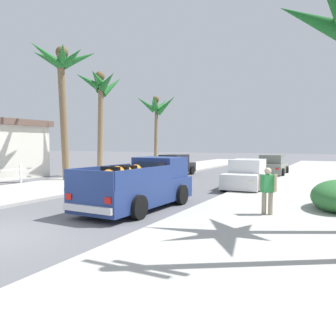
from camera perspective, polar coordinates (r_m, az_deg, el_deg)
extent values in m
plane|color=slate|center=(9.74, -26.30, -10.11)|extent=(160.00, 160.00, 0.00)
cube|color=#B2AFA8|center=(22.22, -10.09, -1.81)|extent=(5.36, 60.00, 0.12)
cube|color=#B2AFA8|center=(17.82, 20.97, -3.46)|extent=(5.36, 60.00, 0.12)
cube|color=silver|center=(21.47, -7.37, -2.01)|extent=(0.16, 60.00, 0.10)
cube|color=silver|center=(18.00, 16.90, -3.33)|extent=(0.16, 60.00, 0.10)
cube|color=navy|center=(12.06, -5.21, -4.12)|extent=(2.08, 5.16, 0.80)
cube|color=navy|center=(13.32, -1.36, 0.14)|extent=(1.77, 1.55, 0.80)
cube|color=#283342|center=(12.67, -3.10, 0.02)|extent=(1.38, 0.10, 0.44)
cube|color=#283342|center=(13.98, 0.21, 0.41)|extent=(1.46, 0.11, 0.48)
cube|color=navy|center=(11.85, -11.22, -1.01)|extent=(0.20, 3.30, 0.56)
cube|color=navy|center=(10.77, -3.80, -1.45)|extent=(0.20, 3.30, 0.56)
cube|color=navy|center=(10.02, -13.33, -1.97)|extent=(1.88, 0.16, 0.56)
cube|color=silver|center=(10.07, -13.60, -6.77)|extent=(1.83, 0.18, 0.20)
cylinder|color=black|center=(13.89, -5.00, -3.95)|extent=(0.28, 0.77, 0.76)
cylinder|color=black|center=(12.91, 2.26, -4.55)|extent=(0.28, 0.77, 0.76)
cylinder|color=black|center=(11.60, -13.16, -5.63)|extent=(0.28, 0.77, 0.76)
cylinder|color=black|center=(10.41, -5.08, -6.66)|extent=(0.28, 0.77, 0.76)
cube|color=red|center=(10.56, -16.52, -4.68)|extent=(0.22, 0.05, 0.18)
cube|color=red|center=(9.56, -10.19, -5.48)|extent=(0.22, 0.05, 0.18)
ellipsoid|color=orange|center=(11.14, -8.26, -1.20)|extent=(0.75, 1.72, 0.60)
sphere|color=orange|center=(11.90, -5.49, -0.45)|extent=(0.44, 0.44, 0.44)
cube|color=black|center=(10.77, -9.76, -1.39)|extent=(0.72, 0.14, 0.61)
cube|color=black|center=(11.14, -8.26, -1.20)|extent=(0.72, 0.14, 0.61)
cube|color=black|center=(11.51, -6.85, -1.01)|extent=(0.72, 0.14, 0.61)
cube|color=black|center=(24.89, 0.94, -0.02)|extent=(1.89, 4.25, 0.72)
cube|color=black|center=(24.94, 1.05, 1.56)|extent=(1.58, 2.14, 0.64)
cube|color=#283342|center=(24.09, -0.03, 1.42)|extent=(1.37, 0.12, 0.52)
cube|color=#283342|center=(25.80, 2.05, 1.60)|extent=(1.34, 0.12, 0.50)
cylinder|color=black|center=(23.34, 1.39, -0.82)|extent=(0.24, 0.65, 0.64)
cylinder|color=black|center=(24.22, -2.39, -0.64)|extent=(0.24, 0.65, 0.64)
cylinder|color=black|center=(25.67, 4.08, -0.38)|extent=(0.24, 0.65, 0.64)
cylinder|color=black|center=(26.47, 0.54, -0.24)|extent=(0.24, 0.65, 0.64)
cube|color=red|center=(26.49, 4.29, 0.46)|extent=(0.20, 0.05, 0.12)
cube|color=white|center=(22.74, -0.19, -0.22)|extent=(0.20, 0.05, 0.10)
cube|color=red|center=(27.04, 1.85, 0.54)|extent=(0.20, 0.05, 0.12)
cube|color=white|center=(23.36, -2.83, -0.11)|extent=(0.20, 0.05, 0.10)
cube|color=silver|center=(17.67, 13.32, -1.81)|extent=(1.92, 4.26, 0.72)
cube|color=silver|center=(17.71, 13.42, 0.41)|extent=(1.60, 2.16, 0.64)
cube|color=#283342|center=(16.77, 12.75, 0.15)|extent=(1.37, 0.13, 0.52)
cube|color=#283342|center=(18.66, 14.02, 0.52)|extent=(1.34, 0.13, 0.50)
cylinder|color=black|center=(16.26, 15.49, -3.12)|extent=(0.24, 0.65, 0.64)
cylinder|color=black|center=(16.65, 9.35, -2.86)|extent=(0.24, 0.65, 0.64)
cylinder|color=black|center=(18.82, 16.80, -2.18)|extent=(0.24, 0.65, 0.64)
cylinder|color=black|center=(19.15, 11.45, -1.98)|extent=(0.24, 0.65, 0.64)
cube|color=red|center=(19.62, 16.38, -0.97)|extent=(0.20, 0.05, 0.12)
cube|color=white|center=(15.49, 13.97, -2.37)|extent=(0.20, 0.05, 0.10)
cube|color=red|center=(19.85, 12.77, -0.85)|extent=(0.20, 0.05, 0.12)
cube|color=white|center=(15.77, 9.57, -2.19)|extent=(0.20, 0.05, 0.10)
cube|color=slate|center=(26.00, 17.27, -0.02)|extent=(1.87, 4.24, 0.72)
cube|color=slate|center=(25.86, 17.27, 1.46)|extent=(1.57, 2.14, 0.64)
cube|color=#283342|center=(26.82, 17.58, 1.50)|extent=(1.37, 0.12, 0.52)
cube|color=#283342|center=(24.90, 16.94, 1.33)|extent=(1.34, 0.12, 0.50)
cylinder|color=black|center=(27.44, 15.80, -0.24)|extent=(0.24, 0.65, 0.64)
cylinder|color=black|center=(27.19, 19.55, -0.36)|extent=(0.24, 0.65, 0.64)
cylinder|color=black|center=(24.88, 14.77, -0.65)|extent=(0.24, 0.65, 0.64)
cylinder|color=black|center=(24.61, 18.89, -0.79)|extent=(0.24, 0.65, 0.64)
cube|color=red|center=(24.02, 15.04, -0.05)|extent=(0.20, 0.05, 0.12)
cube|color=white|center=(28.17, 16.67, 0.44)|extent=(0.20, 0.05, 0.10)
cube|color=red|center=(23.82, 18.04, -0.14)|extent=(0.20, 0.05, 0.12)
cube|color=white|center=(28.00, 19.16, 0.36)|extent=(0.20, 0.05, 0.10)
cylinder|color=#846B4C|center=(24.64, -11.41, 6.89)|extent=(0.39, 0.72, 7.12)
cone|color=#23702D|center=(24.49, -10.23, 14.40)|extent=(1.55, 0.71, 1.39)
cone|color=#23702D|center=(25.50, -9.50, 13.62)|extent=(1.20, 1.99, 1.72)
cone|color=#23702D|center=(25.79, -11.69, 13.77)|extent=(1.52, 1.53, 1.46)
cone|color=#23702D|center=(25.04, -13.54, 14.27)|extent=(1.74, 1.53, 1.32)
cone|color=#23702D|center=(24.35, -12.16, 14.92)|extent=(1.03, 1.69, 1.07)
sphere|color=brown|center=(25.07, -11.53, 15.02)|extent=(0.70, 0.70, 0.70)
cylinder|color=#846B4C|center=(31.15, -2.04, 5.73)|extent=(0.33, 0.61, 6.43)
cone|color=#23702D|center=(30.77, -0.31, 10.68)|extent=(2.09, 0.68, 1.78)
cone|color=#23702D|center=(31.99, -1.06, 10.67)|extent=(0.87, 1.74, 1.50)
cone|color=#23702D|center=(32.08, -2.43, 10.85)|extent=(1.51, 1.50, 1.31)
cone|color=#23702D|center=(31.10, -3.80, 10.84)|extent=(1.75, 1.75, 1.55)
cone|color=#23702D|center=(30.37, -2.26, 11.09)|extent=(1.30, 2.07, 1.48)
sphere|color=brown|center=(31.40, -2.05, 11.59)|extent=(0.59, 0.59, 0.59)
cylinder|color=brown|center=(21.53, -17.36, 8.12)|extent=(0.41, 0.71, 7.81)
cone|color=#23702D|center=(21.71, -15.92, 17.68)|extent=(1.56, 0.84, 1.29)
cone|color=#23702D|center=(22.06, -14.78, 17.52)|extent=(1.94, 1.81, 1.33)
cone|color=#23702D|center=(22.80, -16.47, 17.33)|extent=(0.96, 1.81, 1.11)
cone|color=#23702D|center=(23.02, -18.43, 16.76)|extent=(2.12, 1.42, 1.40)
cone|color=#23702D|center=(22.49, -19.90, 17.12)|extent=(2.06, 1.20, 1.34)
cone|color=#23702D|center=(21.45, -19.97, 17.69)|extent=(0.86, 2.26, 1.41)
cone|color=#23702D|center=(21.33, -17.49, 18.10)|extent=(1.60, 1.56, 1.20)
sphere|color=brown|center=(22.16, -17.58, 18.22)|extent=(0.74, 0.74, 0.74)
cone|color=#196023|center=(10.02, 23.58, 21.96)|extent=(1.99, 0.69, 1.40)
cube|color=white|center=(21.68, -23.74, -0.93)|extent=(0.05, 0.12, 1.10)
cylinder|color=gray|center=(11.00, 16.00, -6.06)|extent=(0.14, 0.14, 0.82)
cylinder|color=gray|center=(10.96, 17.03, -6.11)|extent=(0.14, 0.14, 0.82)
cube|color=green|center=(10.88, 16.58, -2.53)|extent=(0.42, 0.42, 0.55)
sphere|color=beige|center=(10.85, 16.62, -0.51)|extent=(0.22, 0.22, 0.22)
cylinder|color=beige|center=(10.93, 15.35, -2.34)|extent=(0.09, 0.09, 0.55)
cylinder|color=beige|center=(10.84, 17.83, -2.44)|extent=(0.09, 0.09, 0.55)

